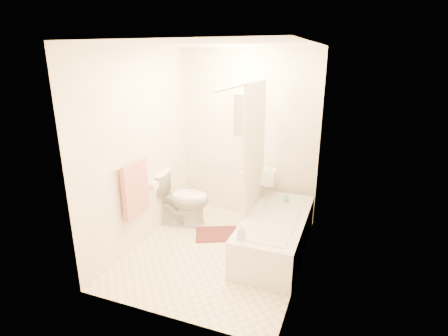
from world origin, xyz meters
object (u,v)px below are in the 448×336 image
at_px(toilet, 182,198).
at_px(bathtub, 275,233).
at_px(sink, 258,194).
at_px(soap_bottle, 241,231).
at_px(bath_mat, 217,234).

xyz_separation_m(toilet, bathtub, (1.40, -0.25, -0.16)).
bearing_deg(sink, toilet, -163.47).
height_order(sink, bathtub, sink).
relative_size(toilet, bathtub, 0.49).
xyz_separation_m(toilet, sink, (1.00, 0.40, 0.05)).
bearing_deg(soap_bottle, sink, 97.56).
distance_m(sink, bathtub, 0.79).
height_order(sink, bath_mat, sink).
distance_m(bathtub, soap_bottle, 0.76).
xyz_separation_m(sink, bathtub, (0.40, -0.65, -0.21)).
bearing_deg(sink, bathtub, -63.83).
distance_m(toilet, bathtub, 1.43).
relative_size(bathtub, bath_mat, 2.84).
bearing_deg(bathtub, bath_mat, 173.23).
bearing_deg(bath_mat, toilet, 165.86).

